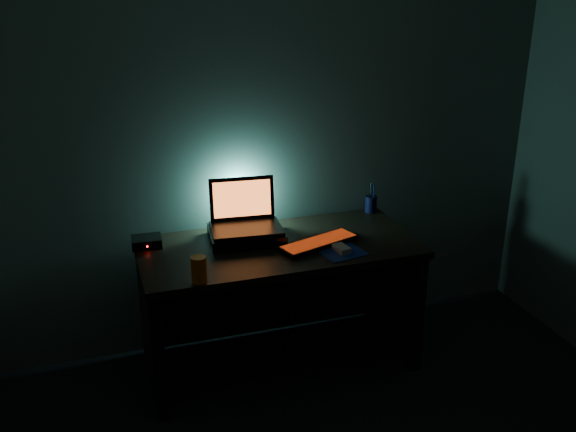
% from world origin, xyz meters
% --- Properties ---
extents(room, '(3.50, 4.00, 2.50)m').
position_xyz_m(room, '(0.00, 0.00, 1.25)').
color(room, black).
rests_on(room, ground).
extents(desk, '(1.50, 0.70, 0.75)m').
position_xyz_m(desk, '(0.00, 1.67, 0.49)').
color(desk, black).
rests_on(desk, ground).
extents(riser, '(0.43, 0.34, 0.06)m').
position_xyz_m(riser, '(-0.15, 1.73, 0.78)').
color(riser, black).
rests_on(riser, desk).
extents(laptop, '(0.40, 0.32, 0.26)m').
position_xyz_m(laptop, '(-0.15, 1.78, 0.87)').
color(laptop, black).
rests_on(laptop, riser).
extents(keyboard, '(0.48, 0.28, 0.03)m').
position_xyz_m(keyboard, '(0.20, 1.54, 0.76)').
color(keyboard, black).
rests_on(keyboard, desk).
extents(mousepad, '(0.25, 0.24, 0.00)m').
position_xyz_m(mousepad, '(0.28, 1.42, 0.75)').
color(mousepad, '#0B1B53').
rests_on(mousepad, desk).
extents(mouse, '(0.08, 0.11, 0.03)m').
position_xyz_m(mouse, '(0.28, 1.42, 0.77)').
color(mouse, gray).
rests_on(mouse, mousepad).
extents(pen_cup, '(0.08, 0.08, 0.10)m').
position_xyz_m(pen_cup, '(0.68, 1.92, 0.80)').
color(pen_cup, black).
rests_on(pen_cup, desk).
extents(juice_glass, '(0.08, 0.08, 0.13)m').
position_xyz_m(juice_glass, '(-0.49, 1.32, 0.81)').
color(juice_glass, orange).
rests_on(juice_glass, desk).
extents(router, '(0.16, 0.14, 0.05)m').
position_xyz_m(router, '(-0.68, 1.81, 0.78)').
color(router, black).
rests_on(router, desk).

